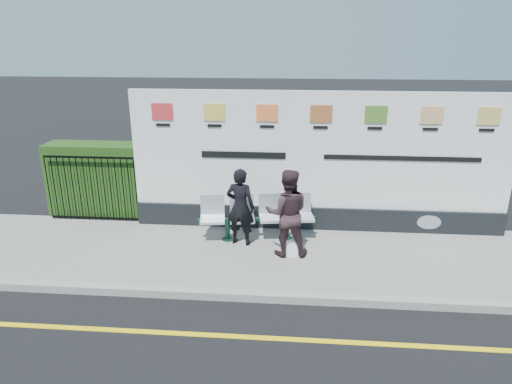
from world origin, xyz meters
TOP-DOWN VIEW (x-y plane):
  - ground at (0.00, 0.00)m, footprint 80.00×80.00m
  - pavement at (0.00, 2.50)m, footprint 14.00×3.00m
  - kerb at (0.00, 1.00)m, footprint 14.00×0.18m
  - yellow_line at (0.00, 0.00)m, footprint 14.00×0.10m
  - billboard at (0.50, 3.85)m, footprint 8.00×0.30m
  - hedge at (-4.58, 4.30)m, footprint 2.35×0.70m
  - railing at (-4.58, 3.85)m, footprint 2.05×0.06m
  - bench at (-0.76, 3.14)m, footprint 2.40×0.93m
  - woman_left at (-1.07, 2.90)m, footprint 0.65×0.50m
  - woman_right at (-0.13, 2.50)m, footprint 0.88×0.71m
  - handbag_brown at (-1.06, 3.09)m, footprint 0.29×0.17m
  - carrier_bag_white at (-0.03, 2.45)m, footprint 0.27×0.16m

SIDE VIEW (x-z plane):
  - ground at x=0.00m, z-range 0.00..0.00m
  - yellow_line at x=0.00m, z-range 0.00..0.01m
  - pavement at x=0.00m, z-range 0.00..0.12m
  - kerb at x=0.00m, z-range 0.00..0.14m
  - carrier_bag_white at x=-0.03m, z-range 0.12..0.39m
  - bench at x=-0.76m, z-range 0.12..0.62m
  - handbag_brown at x=-1.06m, z-range 0.62..0.83m
  - railing at x=-4.58m, z-range 0.12..1.66m
  - woman_left at x=-1.07m, z-range 0.12..1.73m
  - hedge at x=-4.58m, z-range 0.12..1.82m
  - woman_right at x=-0.13m, z-range 0.12..1.85m
  - billboard at x=0.50m, z-range -0.08..2.92m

